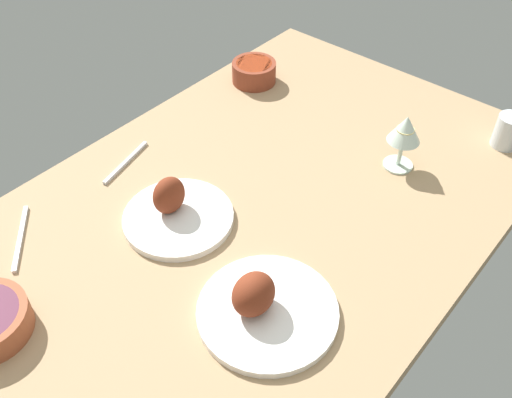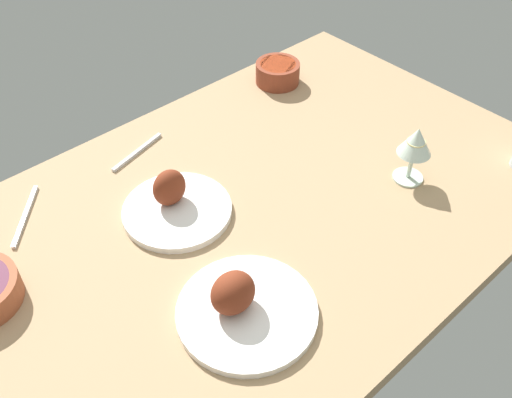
{
  "view_description": "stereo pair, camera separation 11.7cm",
  "coord_description": "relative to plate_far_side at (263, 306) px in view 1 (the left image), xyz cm",
  "views": [
    {
      "loc": [
        -68.5,
        -58.36,
        91.44
      ],
      "look_at": [
        0.0,
        0.0,
        6.0
      ],
      "focal_mm": 40.21,
      "sensor_mm": 36.0,
      "label": 1
    },
    {
      "loc": [
        -60.32,
        -66.78,
        91.44
      ],
      "look_at": [
        0.0,
        0.0,
        6.0
      ],
      "focal_mm": 40.21,
      "sensor_mm": 36.0,
      "label": 2
    }
  ],
  "objects": [
    {
      "name": "dining_table",
      "position": [
        20.81,
        19.4,
        -4.3
      ],
      "size": [
        140.0,
        90.0,
        4.0
      ],
      "primitive_type": "cube",
      "color": "tan",
      "rests_on": "ground"
    },
    {
      "name": "plate_far_side",
      "position": [
        0.0,
        0.0,
        0.0
      ],
      "size": [
        25.97,
        25.97,
        9.63
      ],
      "color": "white",
      "rests_on": "dining_table"
    },
    {
      "name": "plate_center_main",
      "position": [
        6.74,
        29.76,
        -0.11
      ],
      "size": [
        23.54,
        23.54,
        9.83
      ],
      "color": "white",
      "rests_on": "dining_table"
    },
    {
      "name": "bowl_sauce",
      "position": [
        58.97,
        52.65,
        0.9
      ],
      "size": [
        12.26,
        12.26,
        5.89
      ],
      "color": "brown",
      "rests_on": "dining_table"
    },
    {
      "name": "wine_glass",
      "position": [
        52.9,
        2.75,
        7.63
      ],
      "size": [
        7.6,
        7.6,
        14.0
      ],
      "color": "silver",
      "rests_on": "dining_table"
    },
    {
      "name": "water_tumbler",
      "position": [
        76.76,
        -13.02,
        1.83
      ],
      "size": [
        6.52,
        6.52,
        8.26
      ],
      "primitive_type": "cylinder",
      "color": "silver",
      "rests_on": "dining_table"
    },
    {
      "name": "fork_loose",
      "position": [
        11.72,
        52.2,
        -1.9
      ],
      "size": [
        16.46,
        5.05,
        0.8
      ],
      "primitive_type": "cube",
      "rotation": [
        0.0,
        0.0,
        0.25
      ],
      "color": "silver",
      "rests_on": "dining_table"
    },
    {
      "name": "spoon_loose",
      "position": [
        -18.27,
        49.91,
        -1.9
      ],
      "size": [
        12.61,
        14.53,
        0.8
      ],
      "primitive_type": "cube",
      "rotation": [
        0.0,
        0.0,
        4.0
      ],
      "color": "silver",
      "rests_on": "dining_table"
    }
  ]
}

